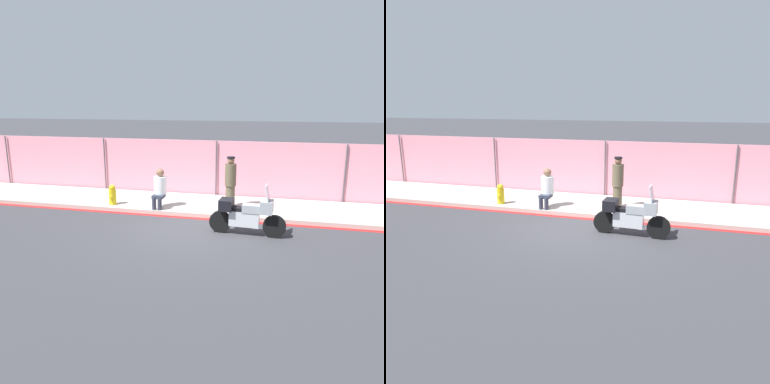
# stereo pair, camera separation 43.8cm
# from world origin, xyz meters

# --- Properties ---
(ground_plane) EXTENTS (120.00, 120.00, 0.00)m
(ground_plane) POSITION_xyz_m (0.00, 0.00, 0.00)
(ground_plane) COLOR #38383D
(sidewalk) EXTENTS (33.41, 2.56, 0.13)m
(sidewalk) POSITION_xyz_m (0.00, 2.38, 0.07)
(sidewalk) COLOR #ADA89E
(sidewalk) RESTS_ON ground_plane
(curb_paint_stripe) EXTENTS (33.41, 0.18, 0.01)m
(curb_paint_stripe) POSITION_xyz_m (0.00, 1.01, 0.00)
(curb_paint_stripe) COLOR red
(curb_paint_stripe) RESTS_ON ground_plane
(storefront_fence) EXTENTS (31.74, 0.17, 2.16)m
(storefront_fence) POSITION_xyz_m (0.00, 3.74, 1.08)
(storefront_fence) COLOR pink
(storefront_fence) RESTS_ON ground_plane
(motorcycle) EXTENTS (2.10, 0.58, 1.43)m
(motorcycle) POSITION_xyz_m (1.49, -0.09, 0.57)
(motorcycle) COLOR black
(motorcycle) RESTS_ON ground_plane
(officer_standing) EXTENTS (0.37, 0.37, 1.68)m
(officer_standing) POSITION_xyz_m (0.74, 2.16, 0.99)
(officer_standing) COLOR brown
(officer_standing) RESTS_ON sidewalk
(person_seated_on_curb) EXTENTS (0.43, 0.68, 1.29)m
(person_seated_on_curb) POSITION_xyz_m (-1.51, 1.56, 0.84)
(person_seated_on_curb) COLOR #2D3342
(person_seated_on_curb) RESTS_ON sidewalk
(fire_hydrant) EXTENTS (0.25, 0.31, 0.68)m
(fire_hydrant) POSITION_xyz_m (-3.20, 1.50, 0.47)
(fire_hydrant) COLOR gold
(fire_hydrant) RESTS_ON sidewalk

